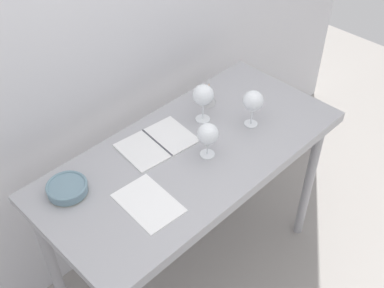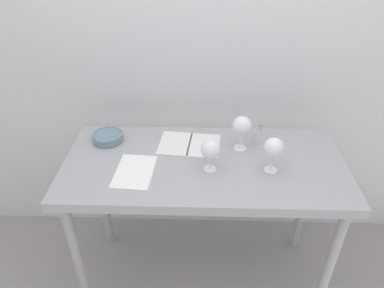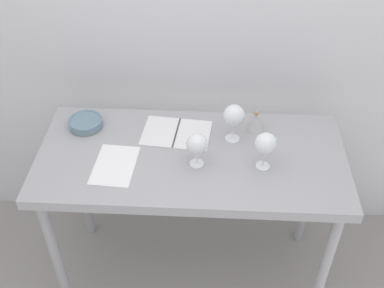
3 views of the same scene
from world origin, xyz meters
TOP-DOWN VIEW (x-y plane):
  - ground_plane at (0.00, 0.00)m, footprint 6.00×6.00m
  - back_wall at (0.00, 0.49)m, footprint 3.80×0.04m
  - steel_counter at (0.00, -0.01)m, footprint 1.40×0.65m
  - wine_glass_far_right at (0.19, 0.11)m, footprint 0.10×0.10m
  - wine_glass_near_right at (0.32, -0.07)m, footprint 0.09×0.09m
  - wine_glass_near_center at (0.03, -0.07)m, footprint 0.09×0.09m
  - open_notebook at (-0.08, 0.14)m, footprint 0.34×0.25m
  - tasting_sheet_upper at (-0.33, -0.10)m, footprint 0.19×0.27m
  - tasting_bowl at (-0.52, 0.17)m, footprint 0.16×0.16m
  - decanter_funnel at (0.30, 0.19)m, footprint 0.09×0.09m

SIDE VIEW (x-z plane):
  - ground_plane at x=0.00m, z-range 0.00..0.00m
  - steel_counter at x=0.00m, z-range 0.34..1.24m
  - tasting_sheet_upper at x=-0.33m, z-range 0.90..0.90m
  - open_notebook at x=-0.08m, z-range 0.90..0.91m
  - tasting_bowl at x=-0.52m, z-range 0.90..0.95m
  - decanter_funnel at x=0.30m, z-range 0.88..1.02m
  - wine_glass_near_center at x=0.03m, z-range 0.93..1.09m
  - wine_glass_near_right at x=0.32m, z-range 0.94..1.12m
  - wine_glass_far_right at x=0.19m, z-range 0.94..1.13m
  - back_wall at x=0.00m, z-range 0.00..2.60m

